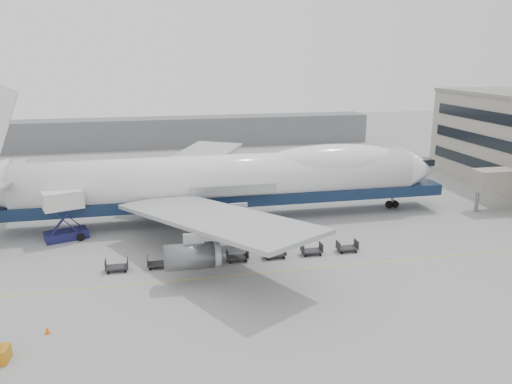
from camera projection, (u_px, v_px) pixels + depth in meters
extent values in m
plane|color=gray|center=(238.00, 252.00, 56.49)|extent=(260.00, 260.00, 0.00)
cube|color=gold|center=(248.00, 274.00, 50.83)|extent=(60.00, 0.15, 0.01)
cube|color=gray|center=(504.00, 179.00, 70.94)|extent=(9.00, 3.00, 3.00)
cylinder|color=slate|center=(477.00, 201.00, 70.92)|extent=(0.50, 0.50, 3.00)
cube|color=slate|center=(145.00, 133.00, 119.51)|extent=(110.00, 8.00, 7.00)
cylinder|color=white|center=(222.00, 179.00, 66.28)|extent=(52.00, 6.40, 6.40)
cube|color=#10203C|center=(229.00, 197.00, 67.17)|extent=(60.00, 5.76, 1.50)
cone|color=white|center=(420.00, 169.00, 72.16)|extent=(6.00, 6.40, 6.40)
ellipsoid|color=white|center=(333.00, 161.00, 68.98)|extent=(20.67, 5.78, 4.56)
cube|color=#9EA0A3|center=(213.00, 218.00, 52.38)|extent=(20.35, 26.74, 2.26)
cube|color=#9EA0A3|center=(190.00, 162.00, 79.29)|extent=(20.35, 26.74, 2.26)
cylinder|color=#595B60|center=(170.00, 170.00, 83.72)|extent=(4.80, 2.60, 2.60)
cylinder|color=#595B60|center=(213.00, 181.00, 76.45)|extent=(4.80, 2.60, 2.60)
cylinder|color=#595B60|center=(235.00, 222.00, 57.60)|extent=(4.80, 2.60, 2.60)
cylinder|color=#595B60|center=(189.00, 256.00, 47.90)|extent=(4.80, 2.60, 2.60)
cylinder|color=slate|center=(392.00, 200.00, 72.53)|extent=(0.36, 0.36, 2.50)
cylinder|color=black|center=(392.00, 204.00, 72.72)|extent=(1.10, 0.45, 1.10)
cylinder|color=slate|center=(203.00, 219.00, 64.03)|extent=(0.36, 0.36, 2.50)
cylinder|color=black|center=(203.00, 224.00, 64.22)|extent=(1.10, 0.45, 1.10)
cylinder|color=slate|center=(198.00, 206.00, 69.69)|extent=(0.36, 0.36, 2.50)
cylinder|color=black|center=(198.00, 210.00, 69.87)|extent=(1.10, 0.45, 1.10)
cube|color=#191B4D|center=(66.00, 235.00, 60.39)|extent=(5.39, 3.80, 1.08)
cube|color=silver|center=(63.00, 200.00, 59.20)|extent=(5.08, 3.86, 2.15)
cube|color=#191B4D|center=(63.00, 220.00, 58.77)|extent=(3.35, 1.24, 3.86)
cube|color=#191B4D|center=(66.00, 214.00, 60.80)|extent=(3.35, 1.24, 3.86)
cube|color=slate|center=(65.00, 196.00, 60.68)|extent=(2.60, 1.87, 0.15)
cylinder|color=black|center=(50.00, 240.00, 59.13)|extent=(0.88, 0.34, 0.88)
cylinder|color=black|center=(52.00, 234.00, 60.98)|extent=(0.88, 0.34, 0.88)
cylinder|color=black|center=(81.00, 237.00, 59.85)|extent=(0.88, 0.34, 0.88)
cylinder|color=black|center=(83.00, 232.00, 61.69)|extent=(0.88, 0.34, 0.88)
cylinder|color=black|center=(1.00, 361.00, 35.80)|extent=(0.69, 0.30, 0.69)
cylinder|color=black|center=(6.00, 351.00, 37.01)|extent=(0.69, 0.30, 0.69)
cone|color=#FF610D|center=(47.00, 330.00, 39.94)|extent=(0.41, 0.41, 0.63)
cube|color=#FF610D|center=(48.00, 333.00, 40.02)|extent=(0.43, 0.43, 0.03)
cube|color=#2D2D30|center=(117.00, 267.00, 51.45)|extent=(2.30, 1.35, 0.18)
cube|color=#2D2D30|center=(105.00, 264.00, 51.12)|extent=(0.08, 1.35, 0.90)
cube|color=#2D2D30|center=(128.00, 263.00, 51.56)|extent=(0.08, 1.35, 0.90)
cylinder|color=black|center=(108.00, 273.00, 50.83)|extent=(0.30, 0.12, 0.30)
cylinder|color=black|center=(109.00, 268.00, 51.87)|extent=(0.30, 0.12, 0.30)
cylinder|color=black|center=(125.00, 271.00, 51.18)|extent=(0.30, 0.12, 0.30)
cylinder|color=black|center=(126.00, 267.00, 52.22)|extent=(0.30, 0.12, 0.30)
cube|color=#2D2D30|center=(158.00, 264.00, 52.30)|extent=(2.30, 1.35, 0.18)
cube|color=#2D2D30|center=(147.00, 261.00, 51.97)|extent=(0.08, 1.35, 0.90)
cube|color=#2D2D30|center=(169.00, 259.00, 52.42)|extent=(0.08, 1.35, 0.90)
cylinder|color=black|center=(150.00, 269.00, 51.69)|extent=(0.30, 0.12, 0.30)
cylinder|color=black|center=(150.00, 265.00, 52.73)|extent=(0.30, 0.12, 0.30)
cylinder|color=black|center=(167.00, 268.00, 52.03)|extent=(0.30, 0.12, 0.30)
cylinder|color=black|center=(166.00, 264.00, 53.07)|extent=(0.30, 0.12, 0.30)
cube|color=#2D2D30|center=(199.00, 260.00, 53.15)|extent=(2.30, 1.35, 0.18)
cube|color=#2D2D30|center=(188.00, 258.00, 52.82)|extent=(0.08, 1.35, 0.90)
cube|color=#2D2D30|center=(209.00, 256.00, 53.27)|extent=(0.08, 1.35, 0.90)
cylinder|color=black|center=(191.00, 266.00, 52.54)|extent=(0.30, 0.12, 0.30)
cylinder|color=black|center=(190.00, 262.00, 53.58)|extent=(0.30, 0.12, 0.30)
cylinder|color=black|center=(207.00, 264.00, 52.89)|extent=(0.30, 0.12, 0.30)
cylinder|color=black|center=(206.00, 260.00, 53.92)|extent=(0.30, 0.12, 0.30)
cube|color=#2D2D30|center=(237.00, 257.00, 54.01)|extent=(2.30, 1.35, 0.18)
cube|color=#2D2D30|center=(227.00, 254.00, 53.68)|extent=(0.08, 1.35, 0.90)
cube|color=#2D2D30|center=(247.00, 253.00, 54.12)|extent=(0.08, 1.35, 0.90)
cylinder|color=black|center=(231.00, 262.00, 53.40)|extent=(0.30, 0.12, 0.30)
cylinder|color=black|center=(229.00, 258.00, 54.43)|extent=(0.30, 0.12, 0.30)
cylinder|color=black|center=(246.00, 261.00, 53.74)|extent=(0.30, 0.12, 0.30)
cylinder|color=black|center=(244.00, 257.00, 54.78)|extent=(0.30, 0.12, 0.30)
cube|color=#2D2D30|center=(275.00, 254.00, 54.86)|extent=(2.30, 1.35, 0.18)
cube|color=#2D2D30|center=(265.00, 251.00, 54.53)|extent=(0.08, 1.35, 0.90)
cube|color=#2D2D30|center=(285.00, 250.00, 54.98)|extent=(0.08, 1.35, 0.90)
cylinder|color=black|center=(269.00, 259.00, 54.25)|extent=(0.30, 0.12, 0.30)
cylinder|color=black|center=(266.00, 255.00, 55.29)|extent=(0.30, 0.12, 0.30)
cylinder|color=black|center=(284.00, 258.00, 54.60)|extent=(0.30, 0.12, 0.30)
cylinder|color=black|center=(281.00, 254.00, 55.63)|extent=(0.30, 0.12, 0.30)
cube|color=#2D2D30|center=(312.00, 251.00, 55.72)|extent=(2.30, 1.35, 0.18)
cube|color=#2D2D30|center=(302.00, 248.00, 55.39)|extent=(0.08, 1.35, 0.90)
cube|color=#2D2D30|center=(321.00, 247.00, 55.83)|extent=(0.08, 1.35, 0.90)
cylinder|color=black|center=(306.00, 256.00, 55.10)|extent=(0.30, 0.12, 0.30)
cylinder|color=black|center=(303.00, 252.00, 56.14)|extent=(0.30, 0.12, 0.30)
cylinder|color=black|center=(320.00, 255.00, 55.45)|extent=(0.30, 0.12, 0.30)
cylinder|color=black|center=(317.00, 251.00, 56.49)|extent=(0.30, 0.12, 0.30)
cube|color=#2D2D30|center=(347.00, 248.00, 56.57)|extent=(2.30, 1.35, 0.18)
cube|color=#2D2D30|center=(338.00, 245.00, 56.24)|extent=(0.08, 1.35, 0.90)
cube|color=#2D2D30|center=(356.00, 244.00, 56.69)|extent=(0.08, 1.35, 0.90)
cylinder|color=black|center=(342.00, 253.00, 55.96)|extent=(0.30, 0.12, 0.30)
cylinder|color=black|center=(338.00, 249.00, 57.00)|extent=(0.30, 0.12, 0.30)
cylinder|color=black|center=(356.00, 252.00, 56.30)|extent=(0.30, 0.12, 0.30)
cylinder|color=black|center=(352.00, 248.00, 57.34)|extent=(0.30, 0.12, 0.30)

